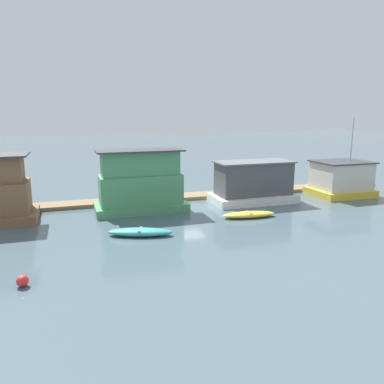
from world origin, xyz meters
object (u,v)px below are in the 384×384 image
object	(u,v)px
houseboat_yellow	(341,179)
dinghy_yellow	(249,215)
houseboat_green	(141,184)
dinghy_teal	(140,232)
buoy_red	(22,281)
houseboat_white	(253,183)

from	to	relation	value
houseboat_yellow	dinghy_yellow	bearing A→B (deg)	-159.98
houseboat_green	houseboat_yellow	xyz separation A→B (m)	(18.81, -0.23, -0.64)
houseboat_green	houseboat_yellow	size ratio (longest dim) A/B	1.00
houseboat_yellow	dinghy_teal	world-z (taller)	houseboat_yellow
dinghy_yellow	buoy_red	xyz separation A→B (m)	(-14.76, -6.98, 0.05)
houseboat_white	dinghy_yellow	size ratio (longest dim) A/B	1.75
dinghy_teal	dinghy_yellow	world-z (taller)	dinghy_teal
houseboat_white	houseboat_green	bearing A→B (deg)	179.42
houseboat_yellow	dinghy_teal	bearing A→B (deg)	-163.70
dinghy_yellow	buoy_red	size ratio (longest dim) A/B	7.57
houseboat_green	dinghy_yellow	size ratio (longest dim) A/B	1.73
houseboat_yellow	buoy_red	distance (m)	28.65
houseboat_white	buoy_red	world-z (taller)	houseboat_white
buoy_red	houseboat_green	bearing A→B (deg)	56.63
dinghy_yellow	buoy_red	distance (m)	16.33
houseboat_green	houseboat_white	size ratio (longest dim) A/B	0.99
houseboat_yellow	houseboat_green	bearing A→B (deg)	179.30
dinghy_teal	dinghy_yellow	size ratio (longest dim) A/B	1.03
houseboat_green	houseboat_white	xyz separation A→B (m)	(9.80, -0.10, -0.52)
houseboat_green	houseboat_yellow	distance (m)	18.82
houseboat_yellow	buoy_red	xyz separation A→B (m)	(-26.34, -11.20, -1.27)
dinghy_yellow	dinghy_teal	bearing A→B (deg)	-169.02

